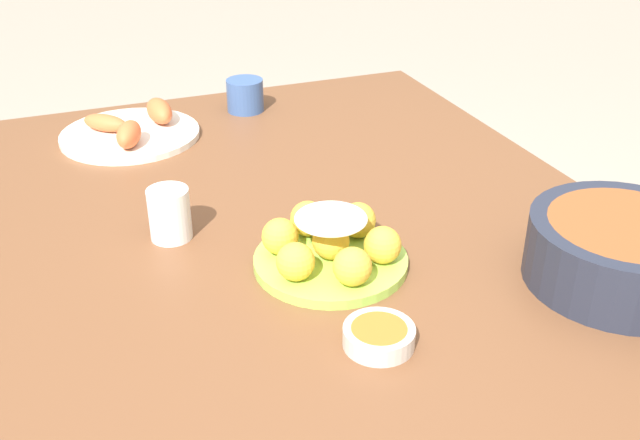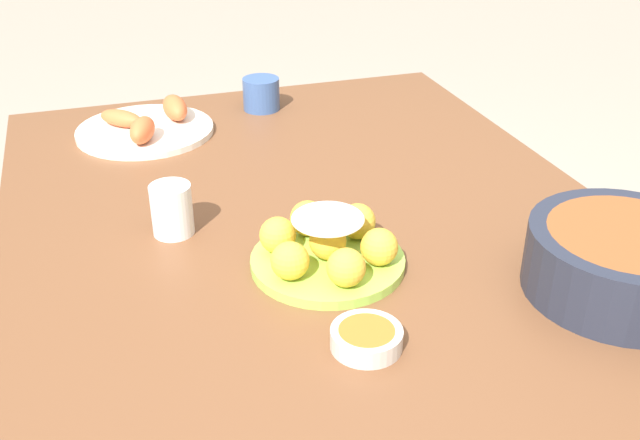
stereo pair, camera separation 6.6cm
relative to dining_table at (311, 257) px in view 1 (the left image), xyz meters
The scene contains 7 objects.
dining_table is the anchor object (origin of this frame).
cake_plate 0.20m from the dining_table, ahead, with size 0.25×0.25×0.10m.
serving_bowl 0.53m from the dining_table, 45.96° to the left, with size 0.29×0.29×0.10m.
sauce_bowl 0.38m from the dining_table, ahead, with size 0.10×0.10×0.03m.
seafood_platter 0.55m from the dining_table, 154.53° to the right, with size 0.30×0.30×0.07m.
cup_near 0.27m from the dining_table, 95.77° to the right, with size 0.07×0.07×0.09m.
cup_far 0.58m from the dining_table, behind, with size 0.09×0.09×0.08m.
Camera 1 is at (1.09, -0.41, 1.37)m, focal length 42.00 mm.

